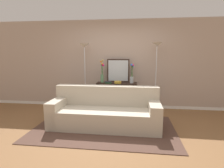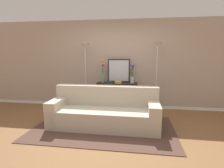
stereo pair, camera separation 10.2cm
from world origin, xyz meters
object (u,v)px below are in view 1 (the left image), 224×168
(console_table, at_px, (117,92))
(fruit_bowl, at_px, (118,82))
(couch, at_px, (105,112))
(wall_mirror, at_px, (118,71))
(floor_lamp_left, at_px, (85,58))
(floor_lamp_right, at_px, (157,58))
(book_stack, at_px, (108,82))
(vase_short_flowers, at_px, (132,75))
(book_row_under_console, at_px, (107,108))
(vase_tall_flowers, at_px, (102,72))

(console_table, distance_m, fruit_bowl, 0.31)
(couch, bearing_deg, wall_mirror, 82.93)
(floor_lamp_left, bearing_deg, fruit_bowl, -5.07)
(floor_lamp_right, height_order, wall_mirror, floor_lamp_right)
(couch, relative_size, book_stack, 13.38)
(floor_lamp_right, relative_size, vase_short_flowers, 3.53)
(console_table, relative_size, fruit_bowl, 5.84)
(floor_lamp_left, bearing_deg, book_row_under_console, 1.77)
(floor_lamp_left, height_order, vase_tall_flowers, floor_lamp_left)
(console_table, distance_m, book_row_under_console, 0.57)
(floor_lamp_left, height_order, book_stack, floor_lamp_left)
(book_row_under_console, bearing_deg, console_table, 0.00)
(floor_lamp_right, xyz_separation_m, vase_tall_flowers, (-1.49, 0.03, -0.41))
(wall_mirror, relative_size, vase_short_flowers, 1.22)
(wall_mirror, xyz_separation_m, book_stack, (-0.25, -0.25, -0.31))
(book_stack, bearing_deg, book_row_under_console, 122.52)
(book_row_under_console, bearing_deg, vase_short_flowers, 0.30)
(floor_lamp_left, distance_m, book_row_under_console, 1.56)
(floor_lamp_right, bearing_deg, floor_lamp_left, 180.00)
(floor_lamp_left, height_order, vase_short_flowers, floor_lamp_left)
(couch, relative_size, vase_tall_flowers, 3.67)
(wall_mirror, xyz_separation_m, vase_tall_flowers, (-0.44, -0.13, -0.04))
(couch, relative_size, fruit_bowl, 12.30)
(vase_tall_flowers, relative_size, fruit_bowl, 3.35)
(couch, height_order, floor_lamp_right, floor_lamp_right)
(console_table, height_order, wall_mirror, wall_mirror)
(console_table, bearing_deg, floor_lamp_right, -1.02)
(couch, xyz_separation_m, floor_lamp_left, (-0.78, 1.17, 1.18))
(couch, distance_m, console_table, 1.22)
(fruit_bowl, bearing_deg, book_stack, -179.14)
(couch, bearing_deg, book_row_under_console, 97.53)
(vase_short_flowers, bearing_deg, floor_lamp_left, -179.02)
(fruit_bowl, xyz_separation_m, book_row_under_console, (-0.34, 0.10, -0.78))
(couch, height_order, vase_tall_flowers, vase_tall_flowers)
(couch, distance_m, book_stack, 1.20)
(wall_mirror, distance_m, book_stack, 0.47)
(fruit_bowl, distance_m, book_stack, 0.27)
(vase_tall_flowers, bearing_deg, floor_lamp_right, -1.17)
(floor_lamp_right, xyz_separation_m, wall_mirror, (-1.05, 0.16, -0.37))
(floor_lamp_left, relative_size, book_row_under_console, 5.39)
(fruit_bowl, xyz_separation_m, book_stack, (-0.27, -0.00, -0.01))
(floor_lamp_left, relative_size, book_stack, 10.64)
(fruit_bowl, bearing_deg, floor_lamp_left, 174.93)
(couch, bearing_deg, vase_short_flowers, 64.73)
(couch, relative_size, floor_lamp_right, 1.25)
(floor_lamp_left, height_order, wall_mirror, floor_lamp_left)
(couch, relative_size, wall_mirror, 3.59)
(vase_tall_flowers, height_order, book_stack, vase_tall_flowers)
(vase_tall_flowers, bearing_deg, book_stack, -32.18)
(floor_lamp_left, xyz_separation_m, wall_mirror, (0.94, 0.16, -0.35))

